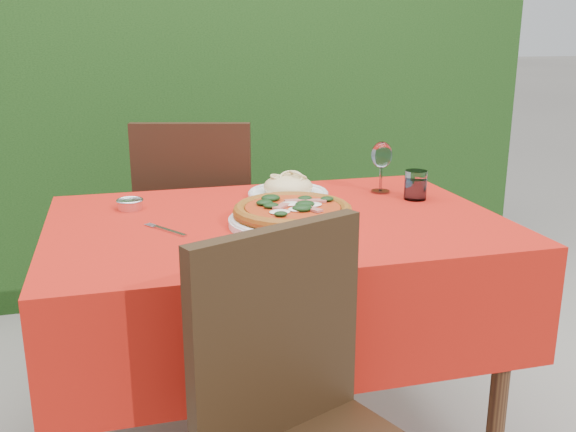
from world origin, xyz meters
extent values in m
cube|color=black|center=(0.00, 1.55, 0.80)|extent=(3.20, 0.55, 1.60)
cube|color=#4D2F18|center=(0.00, 0.00, 0.72)|extent=(1.20, 0.80, 0.04)
cylinder|color=#4D2F18|center=(0.54, -0.34, 0.35)|extent=(0.05, 0.05, 0.70)
cylinder|color=#4D2F18|center=(-0.54, 0.34, 0.35)|extent=(0.05, 0.05, 0.70)
cylinder|color=#4D2F18|center=(0.54, 0.34, 0.35)|extent=(0.05, 0.05, 0.70)
cube|color=red|center=(0.00, 0.00, 0.59)|extent=(1.26, 0.86, 0.32)
cube|color=black|center=(-0.14, -0.55, 0.67)|extent=(0.39, 0.19, 0.44)
cube|color=black|center=(-0.12, 0.77, 0.46)|extent=(0.52, 0.52, 0.04)
cube|color=black|center=(-0.17, 0.59, 0.71)|extent=(0.42, 0.15, 0.47)
cylinder|color=black|center=(0.10, 0.90, 0.22)|extent=(0.04, 0.04, 0.44)
cylinder|color=black|center=(-0.25, 1.00, 0.22)|extent=(0.04, 0.04, 0.44)
cylinder|color=black|center=(0.01, 0.55, 0.22)|extent=(0.04, 0.04, 0.44)
cylinder|color=black|center=(-0.34, 0.64, 0.22)|extent=(0.04, 0.04, 0.44)
cylinder|color=white|center=(0.03, -0.07, 0.76)|extent=(0.35, 0.35, 0.02)
cylinder|color=#B86D19|center=(0.03, -0.07, 0.78)|extent=(0.42, 0.42, 0.02)
cylinder|color=#A6200A|center=(0.03, -0.07, 0.79)|extent=(0.34, 0.34, 0.01)
cylinder|color=white|center=(0.09, 0.22, 0.76)|extent=(0.25, 0.25, 0.02)
ellipsoid|color=beige|center=(0.09, 0.22, 0.79)|extent=(0.19, 0.19, 0.07)
cylinder|color=white|center=(0.48, 0.10, 0.79)|extent=(0.07, 0.07, 0.09)
cylinder|color=#8EACC0|center=(0.48, 0.10, 0.78)|extent=(0.06, 0.06, 0.06)
cylinder|color=silver|center=(0.41, 0.21, 0.75)|extent=(0.06, 0.06, 0.01)
cylinder|color=silver|center=(0.41, 0.21, 0.80)|extent=(0.01, 0.01, 0.09)
ellipsoid|color=silver|center=(0.41, 0.21, 0.87)|extent=(0.07, 0.07, 0.09)
cube|color=#B6B5BC|center=(-0.30, -0.05, 0.75)|extent=(0.11, 0.16, 0.00)
cylinder|color=silver|center=(-0.40, 0.21, 0.76)|extent=(0.07, 0.07, 0.03)
camera|label=1|loc=(-0.42, -1.69, 1.25)|focal=40.00mm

